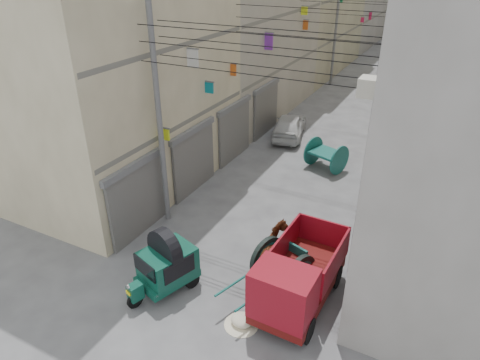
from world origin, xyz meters
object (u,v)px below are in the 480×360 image
Objects in this scene: horse at (275,255)px; auto_rickshaw at (166,263)px; feed_sack at (241,321)px; distant_car_white at (289,125)px; tonga_cart at (282,266)px; distant_car_green at (407,56)px; second_cart at (326,154)px; mini_truck at (295,285)px; distant_car_grey at (406,96)px.

auto_rickshaw is at bearing 19.52° from horse.
feed_sack is 14.24m from distant_car_white.
feed_sack is (2.71, -0.32, -0.80)m from auto_rickshaw.
distant_car_green is (-1.19, 34.34, -0.10)m from tonga_cart.
second_cart is 10.66m from feed_sack.
tonga_cart is at bearing 125.99° from horse.
mini_truck is 1.08× the size of distant_car_grey.
horse reaches higher than auto_rickshaw.
distant_car_green is (-0.83, 36.40, 0.48)m from feed_sack.
auto_rickshaw is 3.37m from horse.
tonga_cart is 1.22m from mini_truck.
feed_sack is at bearing -81.50° from tonga_cart.
distant_car_white is (-3.91, 11.35, -0.15)m from horse.
distant_car_white is 22.93m from distant_car_green.
mini_truck is at bearing 45.79° from feed_sack.
mini_truck is 6.22× the size of feed_sack.
mini_truck reaches higher than distant_car_green.
tonga_cart is at bearing 111.47° from distant_car_green.
second_cart is at bearing 94.70° from feed_sack.
second_cart is at bearing 121.88° from distant_car_white.
auto_rickshaw is 3.93× the size of feed_sack.
second_cart is (1.84, 10.30, -0.20)m from auto_rickshaw.
second_cart is 25.79m from distant_car_green.
distant_car_white is at bearing 101.72° from distant_car_green.
distant_car_white is at bearing 154.59° from second_cart.
auto_rickshaw is 0.72× the size of tonga_cart.
horse is (-0.02, 2.33, 0.66)m from feed_sack.
tonga_cart reaches higher than distant_car_grey.
distant_car_white reaches higher than feed_sack.
horse reaches higher than distant_car_green.
auto_rickshaw reaches higher than distant_car_green.
horse is (-1.12, 1.20, -0.19)m from mini_truck.
feed_sack is 0.17× the size of distant_car_grey.
feed_sack is at bearing 11.82° from auto_rickshaw.
distant_car_green is at bearing 109.58° from second_cart.
distant_car_white is at bearing -88.29° from horse.
horse is at bearing 134.85° from mini_truck.
distant_car_grey is at bearing 100.87° from second_cart.
mini_truck is 9.68m from second_cart.
auto_rickshaw is 3.53m from tonga_cart.
distant_car_green is at bearing 109.26° from distant_car_grey.
auto_rickshaw is 0.63× the size of mini_truck.
mini_truck is 1.80m from feed_sack.
distant_car_white is at bearing 113.66° from mini_truck.
mini_truck is 0.97× the size of distant_car_white.
horse is 34.08m from distant_car_green.
second_cart is at bearing 103.57° from mini_truck.
tonga_cart is 1.72× the size of horse.
auto_rickshaw reaches higher than second_cart.
tonga_cart is 0.88× the size of mini_truck.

